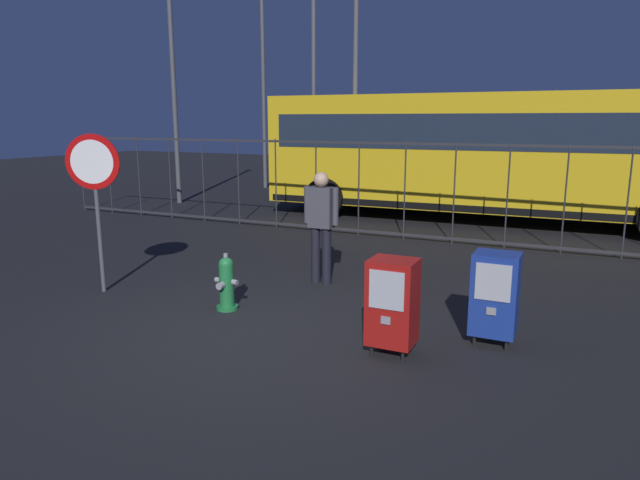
# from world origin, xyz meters

# --- Properties ---
(ground_plane) EXTENTS (60.00, 60.00, 0.00)m
(ground_plane) POSITION_xyz_m (0.00, 0.00, 0.00)
(ground_plane) COLOR black
(fire_hydrant) EXTENTS (0.33, 0.31, 0.75)m
(fire_hydrant) POSITION_xyz_m (-0.75, 0.60, 0.35)
(fire_hydrant) COLOR #1E7238
(fire_hydrant) RESTS_ON ground_plane
(newspaper_box_primary) EXTENTS (0.48, 0.42, 1.02)m
(newspaper_box_primary) POSITION_xyz_m (2.55, 0.88, 0.57)
(newspaper_box_primary) COLOR black
(newspaper_box_primary) RESTS_ON ground_plane
(newspaper_box_secondary) EXTENTS (0.48, 0.42, 1.02)m
(newspaper_box_secondary) POSITION_xyz_m (1.63, 0.14, 0.57)
(newspaper_box_secondary) COLOR black
(newspaper_box_secondary) RESTS_ON ground_plane
(stop_sign) EXTENTS (0.71, 0.31, 2.23)m
(stop_sign) POSITION_xyz_m (-2.81, 0.49, 1.60)
(stop_sign) COLOR #4C4F54
(stop_sign) RESTS_ON ground_plane
(pedestrian) EXTENTS (0.55, 0.22, 1.67)m
(pedestrian) POSITION_xyz_m (-0.17, 2.23, 0.95)
(pedestrian) COLOR black
(pedestrian) RESTS_ON ground_plane
(traffic_cone) EXTENTS (0.36, 0.36, 0.53)m
(traffic_cone) POSITION_xyz_m (1.15, 1.98, 0.26)
(traffic_cone) COLOR black
(traffic_cone) RESTS_ON ground_plane
(fence_barrier) EXTENTS (18.03, 0.04, 2.00)m
(fence_barrier) POSITION_xyz_m (-0.00, 5.86, 1.02)
(fence_barrier) COLOR #2D2D33
(fence_barrier) RESTS_ON ground_plane
(bus_near) EXTENTS (10.55, 2.97, 3.00)m
(bus_near) POSITION_xyz_m (1.08, 8.86, 1.71)
(bus_near) COLOR gold
(bus_near) RESTS_ON ground_plane
(bus_far) EXTENTS (10.70, 3.61, 3.00)m
(bus_far) POSITION_xyz_m (1.14, 13.31, 1.71)
(bus_far) COLOR #19519E
(bus_far) RESTS_ON ground_plane
(street_light_near_left) EXTENTS (0.32, 0.32, 7.84)m
(street_light_near_left) POSITION_xyz_m (-4.52, 10.93, 4.49)
(street_light_near_left) COLOR #4C4F54
(street_light_near_left) RESTS_ON ground_plane
(street_light_near_right) EXTENTS (0.32, 0.32, 6.75)m
(street_light_near_right) POSITION_xyz_m (-7.27, 12.55, 3.93)
(street_light_near_right) COLOR #4C4F54
(street_light_near_right) RESTS_ON ground_plane
(street_light_far_left) EXTENTS (0.32, 0.32, 7.53)m
(street_light_far_left) POSITION_xyz_m (-7.61, 8.13, 4.33)
(street_light_far_left) COLOR #4C4F54
(street_light_far_left) RESTS_ON ground_plane
(street_light_far_right) EXTENTS (0.32, 0.32, 6.64)m
(street_light_far_right) POSITION_xyz_m (-2.62, 9.62, 3.87)
(street_light_far_right) COLOR #4C4F54
(street_light_far_right) RESTS_ON ground_plane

